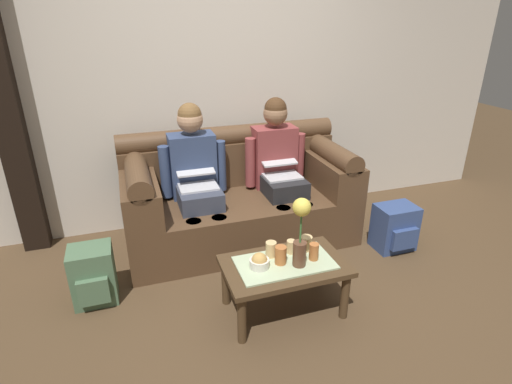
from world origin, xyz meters
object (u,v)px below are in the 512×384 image
object	(u,v)px
person_right	(278,164)
coffee_table	(284,270)
cup_far_right	(271,249)
person_left	(195,173)
backpack_left	(93,276)
flower_vase	(301,229)
cup_near_left	(314,252)
cup_far_left	(281,255)
snack_bowl	(259,262)
backpack_right	(395,228)
couch	(239,198)
cup_far_center	(306,243)
cup_near_right	(291,247)

from	to	relation	value
person_right	coffee_table	world-z (taller)	person_right
coffee_table	cup_far_right	xyz separation A→B (m)	(-0.06, 0.10, 0.12)
person_right	coffee_table	distance (m)	1.19
person_left	backpack_left	world-z (taller)	person_left
flower_vase	cup_near_left	size ratio (longest dim) A/B	4.11
flower_vase	cup_far_left	size ratio (longest dim) A/B	3.87
person_right	flower_vase	xyz separation A→B (m)	(-0.29, -1.13, -0.01)
snack_bowl	cup_far_right	bearing A→B (deg)	40.55
backpack_right	cup_near_left	bearing A→B (deg)	-154.71
couch	backpack_left	bearing A→B (deg)	-155.17
flower_vase	cup_far_center	size ratio (longest dim) A/B	4.68
flower_vase	cup_far_right	distance (m)	0.29
snack_bowl	person_left	bearing A→B (deg)	100.20
backpack_right	backpack_left	bearing A→B (deg)	178.51
snack_bowl	backpack_left	bearing A→B (deg)	153.56
cup_near_right	cup_far_left	bearing A→B (deg)	-140.13
cup_near_right	backpack_left	world-z (taller)	cup_near_right
cup_far_center	cup_far_right	size ratio (longest dim) A/B	0.96
cup_far_left	backpack_left	bearing A→B (deg)	156.41
person_left	person_right	distance (m)	0.74
cup_near_left	backpack_right	distance (m)	1.15
person_right	flower_vase	distance (m)	1.17
snack_bowl	cup_far_left	bearing A→B (deg)	0.03
backpack_left	person_left	bearing A→B (deg)	33.51
cup_far_right	backpack_left	xyz separation A→B (m)	(-1.15, 0.42, -0.23)
cup_far_left	backpack_right	distance (m)	1.34
coffee_table	couch	bearing A→B (deg)	90.00
cup_far_left	cup_far_right	distance (m)	0.10
person_right	cup_far_center	world-z (taller)	person_right
snack_bowl	cup_near_right	world-z (taller)	snack_bowl
couch	snack_bowl	bearing A→B (deg)	-99.23
couch	backpack_left	size ratio (longest dim) A/B	4.69
flower_vase	couch	bearing A→B (deg)	93.74
coffee_table	cup_near_left	xyz separation A→B (m)	(0.19, -0.03, 0.12)
person_right	backpack_left	xyz separation A→B (m)	(-1.58, -0.56, -0.45)
cup_near_right	cup_far_left	xyz separation A→B (m)	(-0.11, -0.09, 0.01)
couch	cup_near_left	distance (m)	1.12
cup_far_center	cup_far_left	bearing A→B (deg)	-156.45
cup_near_left	cup_far_center	world-z (taller)	cup_near_left
couch	cup_far_center	xyz separation A→B (m)	(0.20, -0.98, 0.06)
snack_bowl	cup_far_center	size ratio (longest dim) A/B	1.27
backpack_right	backpack_left	distance (m)	2.42
coffee_table	backpack_right	xyz separation A→B (m)	(1.21, 0.45, -0.13)
person_right	cup_far_left	bearing A→B (deg)	-110.39
cup_far_center	cup_far_left	size ratio (longest dim) A/B	0.83
flower_vase	cup_far_left	bearing A→B (deg)	151.41
coffee_table	cup_far_left	bearing A→B (deg)	-176.50
cup_far_right	cup_near_right	bearing A→B (deg)	-1.62
cup_near_left	cup_near_right	xyz separation A→B (m)	(-0.11, 0.12, -0.01)
cup_far_right	person_right	bearing A→B (deg)	66.31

